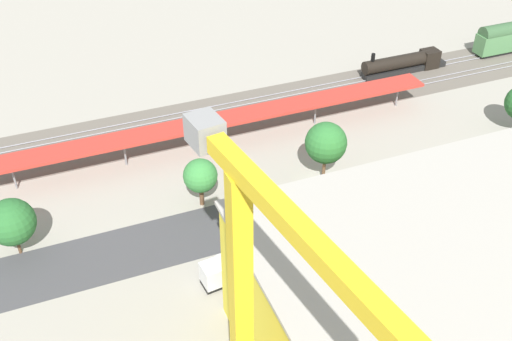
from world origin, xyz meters
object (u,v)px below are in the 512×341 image
at_px(parked_car_0, 478,173).
at_px(traffic_light, 275,210).
at_px(parked_car_1, 438,182).
at_px(street_tree_3, 326,143).
at_px(parked_car_2, 396,197).
at_px(street_tree_1, 200,176).
at_px(tower_crane, 253,316).
at_px(box_truck_0, 238,266).
at_px(construction_building, 450,287).
at_px(locomotive, 405,63).
at_px(parked_car_3, 346,209).
at_px(platform_canopy_near, 224,119).
at_px(street_tree_2, 11,222).

bearing_deg(parked_car_0, traffic_light, 1.54).
height_order(parked_car_1, street_tree_3, street_tree_3).
relative_size(parked_car_2, street_tree_1, 0.68).
xyz_separation_m(parked_car_0, tower_crane, (44.30, 26.05, 17.36)).
distance_m(street_tree_1, street_tree_3, 17.58).
bearing_deg(parked_car_0, box_truck_0, 8.10).
xyz_separation_m(parked_car_1, parked_car_2, (7.14, 0.56, -0.08)).
bearing_deg(tower_crane, construction_building, -167.75).
xyz_separation_m(locomotive, parked_car_3, (29.75, 32.01, -0.94)).
bearing_deg(box_truck_0, street_tree_1, -90.81).
height_order(street_tree_1, street_tree_3, street_tree_3).
bearing_deg(tower_crane, platform_canopy_near, -106.71).
height_order(platform_canopy_near, construction_building, construction_building).
distance_m(platform_canopy_near, street_tree_2, 33.78).
distance_m(parked_car_0, parked_car_1, 6.55).
relative_size(parked_car_0, traffic_light, 0.68).
distance_m(locomotive, street_tree_1, 51.99).
bearing_deg(street_tree_1, construction_building, 118.24).
relative_size(platform_canopy_near, street_tree_1, 9.75).
bearing_deg(tower_crane, parked_car_0, -149.54).
distance_m(parked_car_0, street_tree_1, 39.00).
distance_m(parked_car_2, construction_building, 23.27).
relative_size(locomotive, tower_crane, 0.55).
distance_m(locomotive, street_tree_2, 73.63).
distance_m(street_tree_1, street_tree_2, 23.15).
xyz_separation_m(locomotive, traffic_light, (40.11, 32.63, 2.61)).
bearing_deg(tower_crane, street_tree_2, -63.90).
bearing_deg(construction_building, platform_canopy_near, -79.24).
relative_size(parked_car_2, street_tree_2, 0.61).
distance_m(box_truck_0, street_tree_1, 14.39).
bearing_deg(platform_canopy_near, tower_crane, 73.29).
bearing_deg(locomotive, box_truck_0, 38.56).
xyz_separation_m(parked_car_3, street_tree_1, (16.72, -8.88, 3.89)).
distance_m(parked_car_3, street_tree_1, 19.32).
xyz_separation_m(parked_car_1, parked_car_3, (14.56, 0.41, 0.01)).
relative_size(parked_car_3, street_tree_2, 0.62).
height_order(construction_building, street_tree_3, construction_building).
bearing_deg(parked_car_3, locomotive, -132.90).
xyz_separation_m(platform_canopy_near, construction_building, (-8.21, 42.67, 3.05)).
bearing_deg(locomotive, street_tree_1, 26.46).
height_order(parked_car_3, traffic_light, traffic_light).
xyz_separation_m(parked_car_0, street_tree_2, (60.97, -7.98, 4.07)).
xyz_separation_m(parked_car_2, street_tree_2, (47.28, -8.35, 4.13)).
relative_size(parked_car_0, parked_car_1, 0.93).
height_order(locomotive, traffic_light, traffic_light).
xyz_separation_m(tower_crane, street_tree_3, (-23.98, -33.80, -12.12)).
bearing_deg(parked_car_3, box_truck_0, 17.05).
bearing_deg(parked_car_3, parked_car_0, -179.39).
bearing_deg(platform_canopy_near, parked_car_0, 144.39).
distance_m(parked_car_1, street_tree_1, 32.64).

